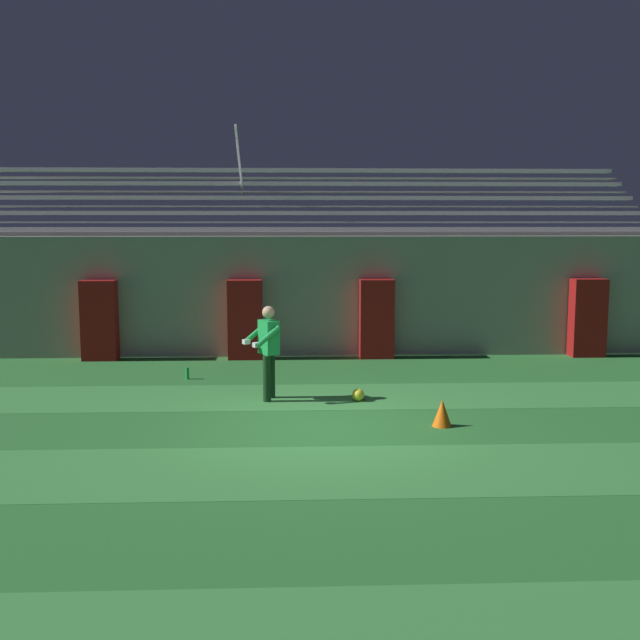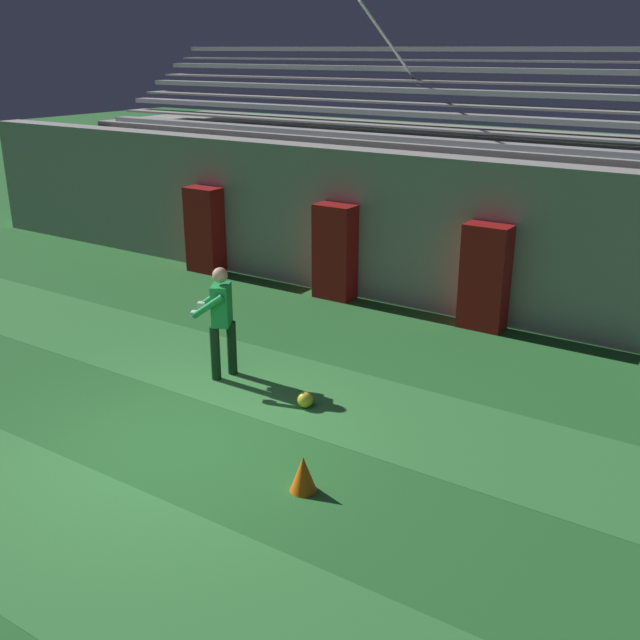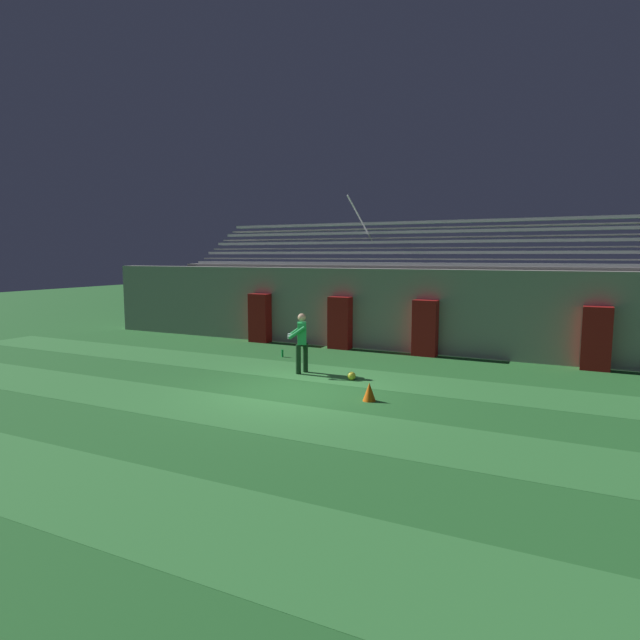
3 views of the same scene
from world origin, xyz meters
name	(u,v)px [view 1 (image 1 of 3)]	position (x,y,z in m)	size (l,w,h in m)	color
ground_plane	(323,429)	(0.00, 0.00, 0.00)	(80.00, 80.00, 0.00)	#286B2D
turf_stripe_mid	(329,470)	(0.00, -1.94, 0.00)	(28.00, 2.03, 0.01)	#38843D
turf_stripe_far	(317,396)	(0.00, 2.11, 0.00)	(28.00, 2.03, 0.01)	#38843D
back_wall	(310,296)	(0.00, 6.50, 1.40)	(24.00, 0.60, 2.80)	#999691
padding_pillar_gate_left	(245,320)	(-1.51, 5.95, 0.91)	(0.78, 0.44, 1.82)	maroon
padding_pillar_gate_right	(377,319)	(1.51, 5.95, 0.91)	(0.78, 0.44, 1.82)	maroon
padding_pillar_far_left	(99,320)	(-4.81, 5.95, 0.91)	(0.78, 0.44, 1.82)	maroon
padding_pillar_far_right	(588,318)	(6.46, 5.95, 0.91)	(0.78, 0.44, 1.82)	maroon
bleacher_stand	(308,283)	(0.00, 8.84, 1.50)	(18.00, 4.05, 5.43)	#999691
goalkeeper	(268,347)	(-0.88, 1.91, 0.95)	(0.69, 0.73, 1.67)	#143319
soccer_ball	(358,395)	(0.70, 1.74, 0.11)	(0.22, 0.22, 0.22)	yellow
traffic_cone	(442,413)	(1.85, 0.06, 0.21)	(0.30, 0.30, 0.42)	orange
water_bottle	(187,373)	(-2.55, 3.73, 0.12)	(0.07, 0.07, 0.24)	green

